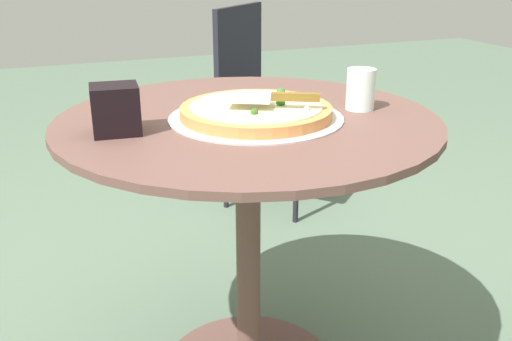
{
  "coord_description": "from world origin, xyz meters",
  "views": [
    {
      "loc": [
        -1.21,
        0.47,
        1.11
      ],
      "look_at": [
        -0.02,
        -0.01,
        0.62
      ],
      "focal_mm": 40.19,
      "sensor_mm": 36.0,
      "label": 1
    }
  ],
  "objects_px": {
    "pizza_on_tray": "(256,112)",
    "pizza_server": "(273,98)",
    "drinking_cup": "(361,89)",
    "patio_table": "(248,194)",
    "patio_chair_near": "(261,92)",
    "napkin_dispenser": "(116,109)"
  },
  "relations": [
    {
      "from": "pizza_on_tray",
      "to": "drinking_cup",
      "type": "relative_size",
      "value": 4.09
    },
    {
      "from": "pizza_on_tray",
      "to": "patio_chair_near",
      "type": "relative_size",
      "value": 0.46
    },
    {
      "from": "pizza_server",
      "to": "patio_table",
      "type": "bearing_deg",
      "value": 35.72
    },
    {
      "from": "pizza_on_tray",
      "to": "patio_chair_near",
      "type": "distance_m",
      "value": 1.27
    },
    {
      "from": "pizza_server",
      "to": "drinking_cup",
      "type": "height_order",
      "value": "drinking_cup"
    },
    {
      "from": "pizza_server",
      "to": "drinking_cup",
      "type": "relative_size",
      "value": 2.1
    },
    {
      "from": "patio_table",
      "to": "pizza_server",
      "type": "relative_size",
      "value": 4.32
    },
    {
      "from": "patio_table",
      "to": "pizza_server",
      "type": "height_order",
      "value": "pizza_server"
    },
    {
      "from": "patio_table",
      "to": "pizza_server",
      "type": "bearing_deg",
      "value": -144.28
    },
    {
      "from": "napkin_dispenser",
      "to": "pizza_on_tray",
      "type": "bearing_deg",
      "value": -174.89
    },
    {
      "from": "pizza_on_tray",
      "to": "pizza_server",
      "type": "bearing_deg",
      "value": -142.29
    },
    {
      "from": "patio_table",
      "to": "napkin_dispenser",
      "type": "relative_size",
      "value": 8.68
    },
    {
      "from": "pizza_on_tray",
      "to": "pizza_server",
      "type": "relative_size",
      "value": 1.95
    },
    {
      "from": "patio_table",
      "to": "pizza_on_tray",
      "type": "xyz_separation_m",
      "value": [
        -0.02,
        -0.01,
        0.21
      ]
    },
    {
      "from": "patio_chair_near",
      "to": "drinking_cup",
      "type": "bearing_deg",
      "value": 169.2
    },
    {
      "from": "drinking_cup",
      "to": "napkin_dispenser",
      "type": "height_order",
      "value": "napkin_dispenser"
    },
    {
      "from": "pizza_on_tray",
      "to": "patio_table",
      "type": "bearing_deg",
      "value": 32.13
    },
    {
      "from": "pizza_server",
      "to": "drinking_cup",
      "type": "xyz_separation_m",
      "value": [
        0.02,
        -0.24,
        -0.0
      ]
    },
    {
      "from": "pizza_server",
      "to": "napkin_dispenser",
      "type": "xyz_separation_m",
      "value": [
        0.04,
        0.34,
        -0.0
      ]
    },
    {
      "from": "patio_chair_near",
      "to": "pizza_on_tray",
      "type": "bearing_deg",
      "value": 156.88
    },
    {
      "from": "pizza_server",
      "to": "drinking_cup",
      "type": "distance_m",
      "value": 0.24
    },
    {
      "from": "pizza_server",
      "to": "napkin_dispenser",
      "type": "relative_size",
      "value": 2.01
    }
  ]
}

